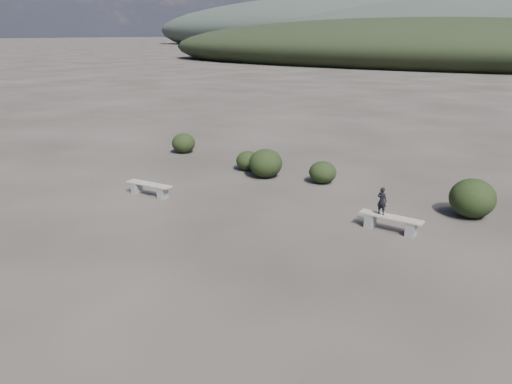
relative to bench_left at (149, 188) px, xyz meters
The scene contains 9 objects.
ground 6.01m from the bench_left, 38.66° to the right, with size 1200.00×1200.00×0.00m, color #2B2622.
bench_left is the anchor object (origin of this frame).
bench_right 8.80m from the bench_left, 10.83° to the left, with size 1.94×0.42×0.48m.
seated_person 8.50m from the bench_left, 11.25° to the left, with size 0.32×0.21×0.86m, color black.
shrub_a 5.15m from the bench_left, 79.65° to the left, with size 1.04×1.04×0.85m, color black.
shrub_b 5.06m from the bench_left, 64.34° to the left, with size 1.40×1.40×1.20m, color black.
shrub_c 6.87m from the bench_left, 48.37° to the left, with size 1.11×1.11×0.88m, color black.
shrub_d 11.27m from the bench_left, 22.79° to the left, with size 1.47×1.47×1.29m, color black.
shrub_f 7.04m from the bench_left, 121.74° to the left, with size 1.17×1.17×0.99m, color black.
Camera 1 is at (8.54, -8.63, 5.78)m, focal length 35.00 mm.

